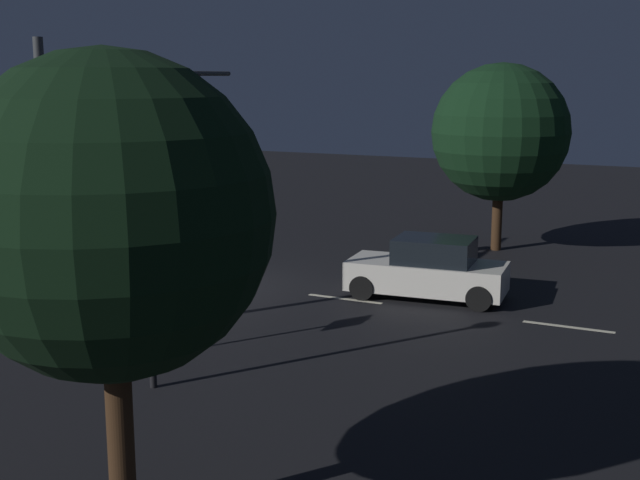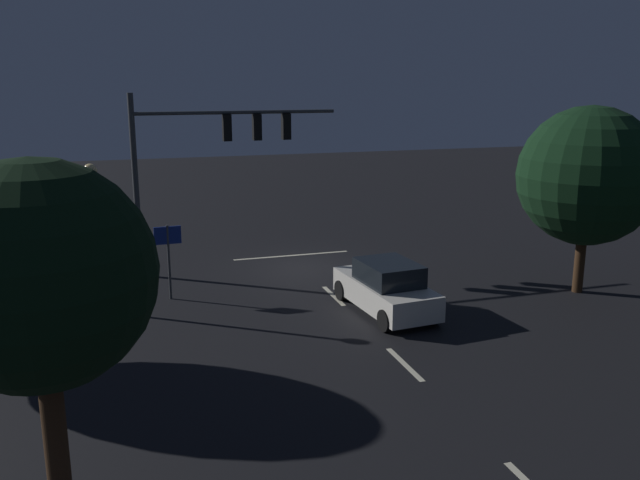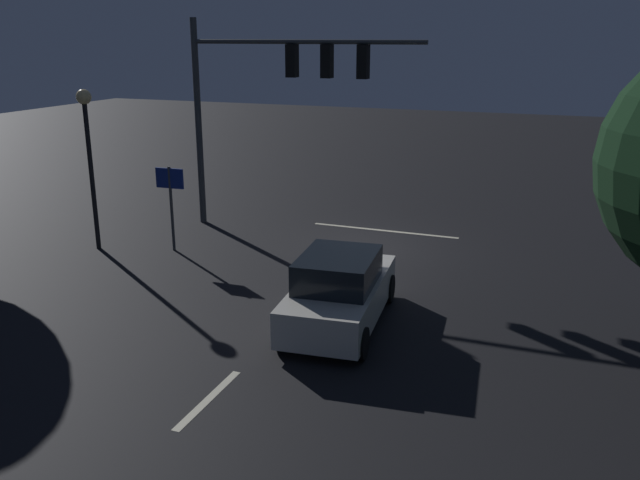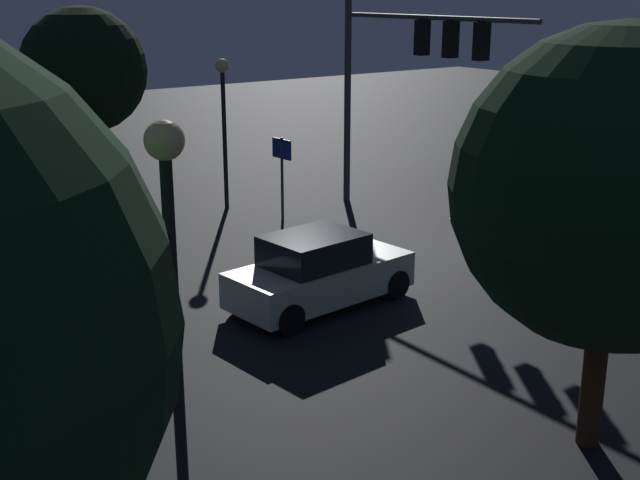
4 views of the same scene
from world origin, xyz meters
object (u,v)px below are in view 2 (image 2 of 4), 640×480
Objects in this scene: tree_right_near at (39,277)px; tree_left_far at (588,176)px; car_approaching at (386,288)px; route_sign at (168,246)px; street_lamp_right_kerb at (93,209)px; traffic_signal_assembly at (210,146)px.

tree_left_far is at bearing -151.50° from tree_right_near.
car_approaching is 7.44m from route_sign.
street_lamp_right_kerb reaches higher than route_sign.
tree_left_far is at bearing 166.08° from route_sign.
street_lamp_right_kerb is at bearing -9.68° from tree_left_far.
traffic_signal_assembly is at bearing -137.58° from street_lamp_right_kerb.
car_approaching is 0.71× the size of tree_right_near.
traffic_signal_assembly is 13.64m from tree_left_far.
traffic_signal_assembly is 1.74× the size of car_approaching.
street_lamp_right_kerb is 11.82m from tree_right_near.
route_sign is 14.46m from tree_left_far.
street_lamp_right_kerb is at bearing 16.72° from route_sign.
traffic_signal_assembly is at bearing -29.11° from tree_left_far.
tree_right_near is (0.43, 11.75, 1.20)m from street_lamp_right_kerb.
route_sign is (1.96, 3.19, -2.99)m from traffic_signal_assembly.
street_lamp_right_kerb is at bearing 42.42° from traffic_signal_assembly.
tree_right_near reaches higher than car_approaching.
tree_right_near is at bearing 28.50° from tree_left_far.
traffic_signal_assembly is 1.24× the size of tree_right_near.
tree_left_far is (-11.90, 6.62, -0.73)m from traffic_signal_assembly.
route_sign is 13.01m from tree_right_near.
route_sign is at bearing 58.38° from traffic_signal_assembly.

